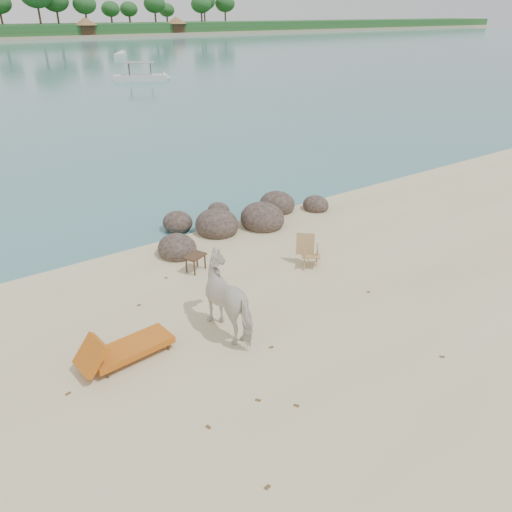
% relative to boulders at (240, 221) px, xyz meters
% --- Properties ---
extents(boulders, '(6.33, 2.85, 0.99)m').
position_rel_boulders_xyz_m(boulders, '(0.00, 0.00, 0.00)').
color(boulders, '#312721').
rests_on(boulders, ground).
extents(cow, '(0.89, 1.85, 1.54)m').
position_rel_boulders_xyz_m(cow, '(-3.23, -4.54, 0.57)').
color(cow, silver).
rests_on(cow, ground).
extents(side_table, '(0.63, 0.53, 0.43)m').
position_rel_boulders_xyz_m(side_table, '(-2.57, -1.82, 0.02)').
color(side_table, '#332314').
rests_on(side_table, ground).
extents(lounge_chair, '(2.03, 0.87, 0.59)m').
position_rel_boulders_xyz_m(lounge_chair, '(-5.33, -4.20, 0.10)').
color(lounge_chair, '#BF5716').
rests_on(lounge_chair, ground).
extents(deck_chair, '(0.77, 0.77, 0.81)m').
position_rel_boulders_xyz_m(deck_chair, '(-0.01, -3.33, 0.21)').
color(deck_chair, tan).
rests_on(deck_chair, ground).
extents(boat_mid, '(5.64, 3.59, 2.76)m').
position_rel_boulders_xyz_m(boat_mid, '(12.53, 35.69, 1.18)').
color(boat_mid, silver).
rests_on(boat_mid, water).
extents(boat_far, '(3.80, 5.41, 0.64)m').
position_rel_boulders_xyz_m(boat_far, '(21.69, 63.60, 0.12)').
color(boat_far, silver).
rests_on(boat_far, water).
extents(dead_leaves, '(6.99, 7.40, 0.00)m').
position_rel_boulders_xyz_m(dead_leaves, '(-3.24, -5.88, -0.20)').
color(dead_leaves, brown).
rests_on(dead_leaves, ground).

